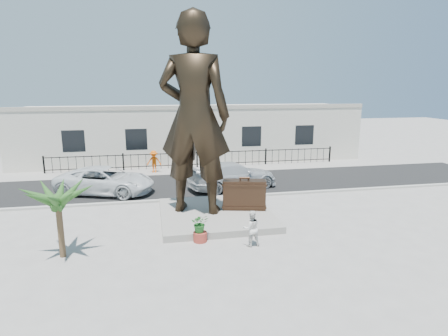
# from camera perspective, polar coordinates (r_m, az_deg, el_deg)

# --- Properties ---
(ground) EXTENTS (100.00, 100.00, 0.00)m
(ground) POSITION_cam_1_polar(r_m,az_deg,el_deg) (16.83, 1.33, -9.13)
(ground) COLOR #9E9991
(ground) RESTS_ON ground
(street) EXTENTS (40.00, 7.00, 0.01)m
(street) POSITION_cam_1_polar(r_m,az_deg,el_deg) (24.33, -2.72, -2.27)
(street) COLOR black
(street) RESTS_ON ground
(curb) EXTENTS (40.00, 0.25, 0.12)m
(curb) POSITION_cam_1_polar(r_m,az_deg,el_deg) (20.98, -1.32, -4.53)
(curb) COLOR #A5A399
(curb) RESTS_ON ground
(far_sidewalk) EXTENTS (40.00, 2.50, 0.02)m
(far_sidewalk) POSITION_cam_1_polar(r_m,az_deg,el_deg) (28.18, -3.91, -0.22)
(far_sidewalk) COLOR #9E9991
(far_sidewalk) RESTS_ON ground
(plinth) EXTENTS (5.20, 5.20, 0.30)m
(plinth) POSITION_cam_1_polar(r_m,az_deg,el_deg) (18.07, -1.26, -7.08)
(plinth) COLOR gray
(plinth) RESTS_ON ground
(fence) EXTENTS (22.00, 0.10, 1.20)m
(fence) POSITION_cam_1_polar(r_m,az_deg,el_deg) (28.83, -4.13, 1.26)
(fence) COLOR black
(fence) RESTS_ON ground
(building) EXTENTS (28.00, 7.00, 4.40)m
(building) POSITION_cam_1_polar(r_m,az_deg,el_deg) (32.70, -5.08, 5.42)
(building) COLOR silver
(building) RESTS_ON ground
(statue) EXTENTS (3.86, 3.19, 9.08)m
(statue) POSITION_cam_1_polar(r_m,az_deg,el_deg) (17.28, -4.55, 7.93)
(statue) COLOR black
(statue) RESTS_ON plinth
(suitcase) EXTENTS (2.14, 1.10, 1.44)m
(suitcase) POSITION_cam_1_polar(r_m,az_deg,el_deg) (18.19, 3.11, -4.06)
(suitcase) COLOR #332115
(suitcase) RESTS_ON plinth
(tourist) EXTENTS (0.73, 0.58, 1.45)m
(tourist) POSITION_cam_1_polar(r_m,az_deg,el_deg) (14.87, 4.18, -9.15)
(tourist) COLOR white
(tourist) RESTS_ON ground
(car_white) EXTENTS (6.16, 4.33, 1.56)m
(car_white) POSITION_cam_1_polar(r_m,az_deg,el_deg) (22.84, -17.62, -1.81)
(car_white) COLOR silver
(car_white) RESTS_ON street
(car_silver) EXTENTS (5.94, 3.57, 1.61)m
(car_silver) POSITION_cam_1_polar(r_m,az_deg,el_deg) (22.85, 1.36, -1.14)
(car_silver) COLOR #B6B9BB
(car_silver) RESTS_ON street
(worker) EXTENTS (1.10, 0.73, 1.60)m
(worker) POSITION_cam_1_polar(r_m,az_deg,el_deg) (27.46, -10.62, 0.98)
(worker) COLOR #EC5D0C
(worker) RESTS_ON far_sidewalk
(palm_tree) EXTENTS (1.80, 1.80, 3.20)m
(palm_tree) POSITION_cam_1_polar(r_m,az_deg,el_deg) (15.44, -23.30, -12.28)
(palm_tree) COLOR #244B1B
(palm_tree) RESTS_ON ground
(planter) EXTENTS (0.56, 0.56, 0.40)m
(planter) POSITION_cam_1_polar(r_m,az_deg,el_deg) (15.44, -3.64, -10.41)
(planter) COLOR #9E3529
(planter) RESTS_ON ground
(shrub) EXTENTS (0.71, 0.62, 0.76)m
(shrub) POSITION_cam_1_polar(r_m,az_deg,el_deg) (15.22, -3.68, -8.40)
(shrub) COLOR #1E5E20
(shrub) RESTS_ON planter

